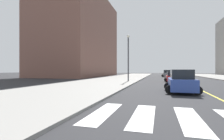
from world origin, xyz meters
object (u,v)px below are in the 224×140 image
car_blue_third (181,82)px  street_lamp (128,54)px  car_gray_nearest (167,74)px  car_red_second (172,77)px

car_blue_third → street_lamp: street_lamp is taller
street_lamp → car_blue_third: bearing=-59.3°
car_gray_nearest → car_blue_third: size_ratio=0.99×
car_gray_nearest → car_blue_third: 33.10m
car_red_second → car_blue_third: (-0.13, -13.15, 0.14)m
car_gray_nearest → car_blue_third: car_blue_third is taller
car_red_second → car_blue_third: size_ratio=0.84×
car_gray_nearest → street_lamp: size_ratio=0.59×
car_red_second → car_gray_nearest: bearing=89.5°
car_blue_third → car_gray_nearest: bearing=89.6°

